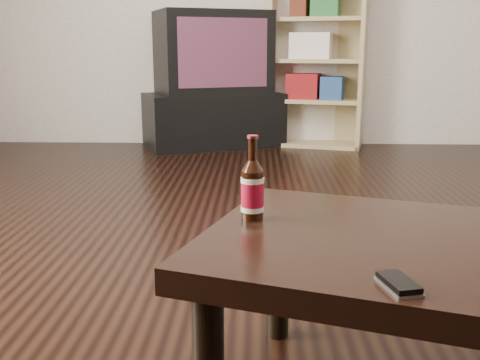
{
  "coord_description": "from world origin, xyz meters",
  "views": [
    {
      "loc": [
        -0.08,
        -1.93,
        0.83
      ],
      "look_at": [
        -0.12,
        -0.62,
        0.52
      ],
      "focal_mm": 42.0,
      "sensor_mm": 36.0,
      "label": 1
    }
  ],
  "objects_px": {
    "tv": "(213,53)",
    "coffee_table": "(468,272)",
    "beer_bottle": "(252,190)",
    "phone": "(399,284)",
    "tv_stand": "(213,120)",
    "bookshelf": "(317,57)"
  },
  "relations": [
    {
      "from": "tv",
      "to": "coffee_table",
      "type": "relative_size",
      "value": 0.81
    },
    {
      "from": "tv",
      "to": "coffee_table",
      "type": "distance_m",
      "value": 3.78
    },
    {
      "from": "beer_bottle",
      "to": "tv",
      "type": "bearing_deg",
      "value": 95.96
    },
    {
      "from": "bookshelf",
      "to": "phone",
      "type": "xyz_separation_m",
      "value": [
        -0.26,
        -3.94,
        -0.32
      ]
    },
    {
      "from": "bookshelf",
      "to": "beer_bottle",
      "type": "distance_m",
      "value": 3.59
    },
    {
      "from": "bookshelf",
      "to": "coffee_table",
      "type": "relative_size",
      "value": 1.13
    },
    {
      "from": "tv",
      "to": "beer_bottle",
      "type": "relative_size",
      "value": 5.08
    },
    {
      "from": "tv_stand",
      "to": "coffee_table",
      "type": "bearing_deg",
      "value": -99.31
    },
    {
      "from": "bookshelf",
      "to": "coffee_table",
      "type": "xyz_separation_m",
      "value": [
        -0.05,
        -3.73,
        -0.38
      ]
    },
    {
      "from": "beer_bottle",
      "to": "phone",
      "type": "distance_m",
      "value": 0.48
    },
    {
      "from": "phone",
      "to": "tv_stand",
      "type": "bearing_deg",
      "value": 85.03
    },
    {
      "from": "tv_stand",
      "to": "tv",
      "type": "xyz_separation_m",
      "value": [
        0.0,
        -0.0,
        0.56
      ]
    },
    {
      "from": "tv_stand",
      "to": "phone",
      "type": "bearing_deg",
      "value": -102.85
    },
    {
      "from": "tv_stand",
      "to": "coffee_table",
      "type": "distance_m",
      "value": 3.76
    },
    {
      "from": "tv_stand",
      "to": "phone",
      "type": "height_order",
      "value": "tv_stand"
    },
    {
      "from": "coffee_table",
      "to": "bookshelf",
      "type": "bearing_deg",
      "value": 89.16
    },
    {
      "from": "tv_stand",
      "to": "bookshelf",
      "type": "bearing_deg",
      "value": -17.59
    },
    {
      "from": "tv_stand",
      "to": "beer_bottle",
      "type": "relative_size",
      "value": 5.5
    },
    {
      "from": "beer_bottle",
      "to": "phone",
      "type": "xyz_separation_m",
      "value": [
        0.26,
        -0.4,
        -0.06
      ]
    },
    {
      "from": "beer_bottle",
      "to": "coffee_table",
      "type": "bearing_deg",
      "value": -22.06
    },
    {
      "from": "coffee_table",
      "to": "beer_bottle",
      "type": "bearing_deg",
      "value": 157.94
    },
    {
      "from": "bookshelf",
      "to": "tv",
      "type": "bearing_deg",
      "value": -161.11
    }
  ]
}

